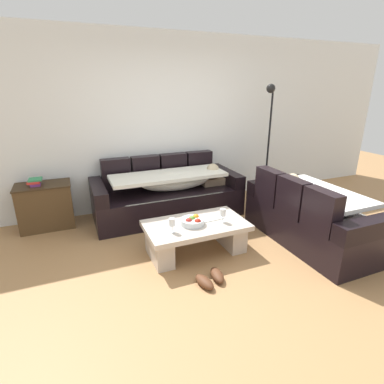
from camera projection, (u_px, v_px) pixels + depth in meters
ground_plane at (228, 264)px, 3.41m from camera, size 14.00×14.00×0.00m
back_wall at (166, 123)px, 4.83m from camera, size 9.00×0.10×2.70m
couch_along_wall at (169, 194)px, 4.66m from camera, size 2.21×0.92×0.88m
couch_near_window at (312, 216)px, 3.85m from camera, size 0.92×1.74×0.88m
coffee_table at (196, 234)px, 3.60m from camera, size 1.20×0.68×0.38m
fruit_bowl at (193, 221)px, 3.51m from camera, size 0.28×0.28×0.10m
wine_glass_near_left at (172, 223)px, 3.30m from camera, size 0.07×0.07×0.17m
wine_glass_near_right at (223, 213)px, 3.55m from camera, size 0.07×0.07×0.17m
open_magazine at (210, 217)px, 3.70m from camera, size 0.29×0.23×0.01m
side_cabinet at (46, 206)px, 4.22m from camera, size 0.72×0.44×0.64m
book_stack_on_cabinet at (35, 182)px, 4.07m from camera, size 0.19×0.21×0.09m
floor_lamp at (268, 137)px, 5.02m from camera, size 0.33×0.31×1.95m
pair_of_shoes at (211, 278)px, 3.09m from camera, size 0.33×0.34×0.09m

